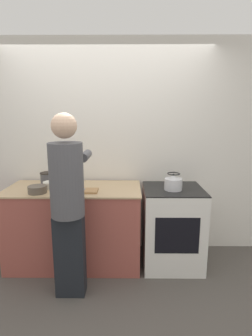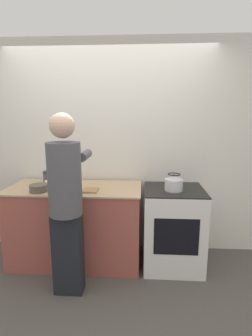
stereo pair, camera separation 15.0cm
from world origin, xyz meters
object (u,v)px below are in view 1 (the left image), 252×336
Objects in this scene: oven at (172,226)px; canister_jar at (47,178)px; kettle at (173,183)px; knife at (75,189)px; cutting_board at (81,191)px; bowl_prep at (50,185)px; person at (68,199)px.

canister_jar is at bearing 173.19° from oven.
knife is at bearing -177.91° from kettle.
cutting_board is 1.91× the size of kettle.
canister_jar is (-0.39, 0.27, 0.05)m from knife.
person is at bearing -58.99° from bowl_prep.
canister_jar is at bearing 145.06° from knife.
knife is 1.31× the size of canister_jar.
person is 0.62m from bowl_prep.
person reaches higher than canister_jar.
person reaches higher than kettle.
kettle reaches higher than canister_jar.
canister_jar is (-0.09, 0.18, 0.03)m from bowl_prep.
person reaches higher than bowl_prep.
canister_jar reaches higher than bowl_prep.
cutting_board is (0.04, 0.41, -0.04)m from person.
kettle is 1.46m from canister_jar.
knife is at bearing 92.38° from person.
kettle reaches higher than bowl_prep.
kettle is (1.00, 0.07, 0.07)m from cutting_board.
oven is 0.54m from kettle.
kettle is at bearing 3.74° from cutting_board.
kettle is (-0.02, -0.05, 0.53)m from oven.
cutting_board reaches higher than oven.
canister_jar is (-1.45, 0.23, -0.01)m from kettle.
person is 0.41m from cutting_board.
bowl_prep is (-0.32, 0.53, -0.01)m from person.
oven is 1.56m from canister_jar.
person is at bearing -155.48° from kettle.
cutting_board is at bearing -18.33° from bowl_prep.
bowl_prep is (-0.30, 0.09, 0.02)m from knife.
oven is at bearing 4.78° from knife.
canister_jar reaches higher than knife.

